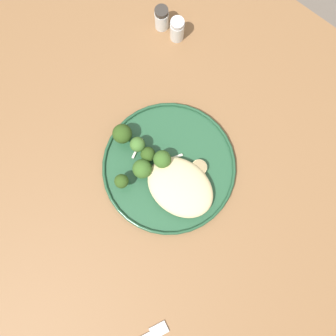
% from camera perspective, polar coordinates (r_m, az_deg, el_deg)
% --- Properties ---
extents(ground, '(6.00, 6.00, 0.00)m').
position_cam_1_polar(ground, '(1.60, -0.09, -4.00)').
color(ground, '#665B51').
extents(wooden_dining_table, '(1.40, 1.00, 0.74)m').
position_cam_1_polar(wooden_dining_table, '(0.94, -0.15, -0.56)').
color(wooden_dining_table, brown).
rests_on(wooden_dining_table, ground).
extents(dinner_plate, '(0.29, 0.29, 0.02)m').
position_cam_1_polar(dinner_plate, '(0.86, 0.00, -0.12)').
color(dinner_plate, '#235133').
rests_on(dinner_plate, wooden_dining_table).
extents(noodle_bed, '(0.15, 0.11, 0.04)m').
position_cam_1_polar(noodle_bed, '(0.83, 1.78, -2.79)').
color(noodle_bed, beige).
rests_on(noodle_bed, dinner_plate).
extents(seared_scallop_large_seared, '(0.04, 0.04, 0.01)m').
position_cam_1_polar(seared_scallop_large_seared, '(0.84, 4.31, -1.43)').
color(seared_scallop_large_seared, '#DBB77A').
rests_on(seared_scallop_large_seared, dinner_plate).
extents(seared_scallop_tilted_round, '(0.03, 0.03, 0.02)m').
position_cam_1_polar(seared_scallop_tilted_round, '(0.84, -1.04, -2.82)').
color(seared_scallop_tilted_round, '#DBB77A').
rests_on(seared_scallop_tilted_round, dinner_plate).
extents(seared_scallop_rear_pale, '(0.03, 0.03, 0.02)m').
position_cam_1_polar(seared_scallop_rear_pale, '(0.84, 1.66, -2.92)').
color(seared_scallop_rear_pale, '#DBB77A').
rests_on(seared_scallop_rear_pale, dinner_plate).
extents(seared_scallop_half_hidden, '(0.03, 0.03, 0.02)m').
position_cam_1_polar(seared_scallop_half_hidden, '(0.84, 4.50, 0.06)').
color(seared_scallop_half_hidden, '#E5C689').
rests_on(seared_scallop_half_hidden, dinner_plate).
extents(seared_scallop_left_edge, '(0.04, 0.04, 0.02)m').
position_cam_1_polar(seared_scallop_left_edge, '(0.84, 0.42, -3.62)').
color(seared_scallop_left_edge, beige).
rests_on(seared_scallop_left_edge, dinner_plate).
extents(seared_scallop_center_golden, '(0.03, 0.03, 0.01)m').
position_cam_1_polar(seared_scallop_center_golden, '(0.84, 4.40, -3.07)').
color(seared_scallop_center_golden, '#E5C689').
rests_on(seared_scallop_center_golden, dinner_plate).
extents(broccoli_floret_tall_stalk, '(0.03, 0.03, 0.04)m').
position_cam_1_polar(broccoli_floret_tall_stalk, '(0.83, -2.93, 1.99)').
color(broccoli_floret_tall_stalk, '#89A356').
rests_on(broccoli_floret_tall_stalk, dinner_plate).
extents(broccoli_floret_center_pile, '(0.04, 0.04, 0.06)m').
position_cam_1_polar(broccoli_floret_center_pile, '(0.83, -6.62, 4.91)').
color(broccoli_floret_center_pile, '#7A994C').
rests_on(broccoli_floret_center_pile, dinner_plate).
extents(broccoli_floret_near_rim, '(0.03, 0.03, 0.05)m').
position_cam_1_polar(broccoli_floret_near_rim, '(0.83, -4.42, 3.38)').
color(broccoli_floret_near_rim, '#89A356').
rests_on(broccoli_floret_near_rim, dinner_plate).
extents(broccoli_floret_rear_charred, '(0.04, 0.04, 0.06)m').
position_cam_1_polar(broccoli_floret_rear_charred, '(0.82, -0.79, 1.34)').
color(broccoli_floret_rear_charred, '#89A356').
rests_on(broccoli_floret_rear_charred, dinner_plate).
extents(broccoli_floret_front_edge, '(0.04, 0.04, 0.05)m').
position_cam_1_polar(broccoli_floret_front_edge, '(0.82, -3.75, -0.13)').
color(broccoli_floret_front_edge, '#7A994C').
rests_on(broccoli_floret_front_edge, dinner_plate).
extents(broccoli_floret_split_head, '(0.03, 0.03, 0.05)m').
position_cam_1_polar(broccoli_floret_split_head, '(0.82, -6.72, -1.93)').
color(broccoli_floret_split_head, '#7A994C').
rests_on(broccoli_floret_split_head, dinner_plate).
extents(onion_sliver_long_sliver, '(0.03, 0.04, 0.00)m').
position_cam_1_polar(onion_sliver_long_sliver, '(0.85, 0.56, 1.53)').
color(onion_sliver_long_sliver, silver).
rests_on(onion_sliver_long_sliver, dinner_plate).
extents(onion_sliver_short_strip, '(0.02, 0.05, 0.00)m').
position_cam_1_polar(onion_sliver_short_strip, '(0.86, -4.45, 2.87)').
color(onion_sliver_short_strip, silver).
rests_on(onion_sliver_short_strip, dinner_plate).
extents(onion_sliver_curled_piece, '(0.03, 0.02, 0.00)m').
position_cam_1_polar(onion_sliver_curled_piece, '(0.85, -0.97, -1.66)').
color(onion_sliver_curled_piece, silver).
rests_on(onion_sliver_curled_piece, dinner_plate).
extents(onion_sliver_pale_crescent, '(0.01, 0.04, 0.00)m').
position_cam_1_polar(onion_sliver_pale_crescent, '(0.85, -3.66, 0.89)').
color(onion_sliver_pale_crescent, silver).
rests_on(onion_sliver_pale_crescent, dinner_plate).
extents(salt_shaker, '(0.03, 0.03, 0.07)m').
position_cam_1_polar(salt_shaker, '(0.93, 1.33, 19.38)').
color(salt_shaker, white).
rests_on(salt_shaker, wooden_dining_table).
extents(pepper_shaker, '(0.03, 0.03, 0.07)m').
position_cam_1_polar(pepper_shaker, '(0.95, -0.93, 20.84)').
color(pepper_shaker, white).
rests_on(pepper_shaker, wooden_dining_table).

